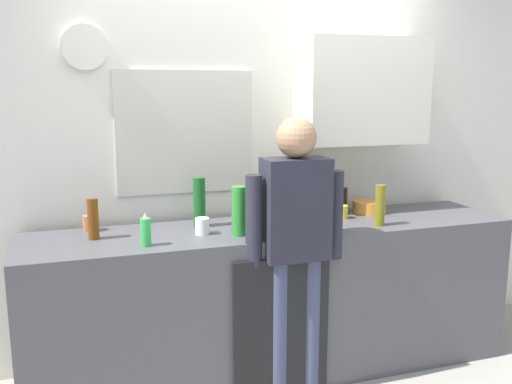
# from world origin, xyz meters

# --- Properties ---
(kitchen_counter) EXTENTS (2.95, 0.64, 0.93)m
(kitchen_counter) POSITION_xyz_m (0.00, 0.30, 0.46)
(kitchen_counter) COLOR #4C4C51
(kitchen_counter) RESTS_ON ground_plane
(dishwasher_panel) EXTENTS (0.56, 0.02, 0.84)m
(dishwasher_panel) POSITION_xyz_m (-0.09, -0.03, 0.42)
(dishwasher_panel) COLOR black
(dishwasher_panel) RESTS_ON ground_plane
(back_wall_assembly) EXTENTS (4.55, 0.42, 2.60)m
(back_wall_assembly) POSITION_xyz_m (0.08, 0.70, 1.36)
(back_wall_assembly) COLOR silver
(back_wall_assembly) RESTS_ON ground_plane
(coffee_maker) EXTENTS (0.20, 0.20, 0.33)m
(coffee_maker) POSITION_xyz_m (0.35, 0.54, 1.08)
(coffee_maker) COLOR black
(coffee_maker) RESTS_ON kitchen_counter
(bottle_amber_beer) EXTENTS (0.06, 0.06, 0.23)m
(bottle_amber_beer) POSITION_xyz_m (-1.05, 0.35, 1.04)
(bottle_amber_beer) COLOR brown
(bottle_amber_beer) RESTS_ON kitchen_counter
(bottle_green_wine) EXTENTS (0.07, 0.07, 0.30)m
(bottle_green_wine) POSITION_xyz_m (-0.44, 0.44, 1.08)
(bottle_green_wine) COLOR #195923
(bottle_green_wine) RESTS_ON kitchen_counter
(bottle_olive_oil) EXTENTS (0.06, 0.06, 0.25)m
(bottle_olive_oil) POSITION_xyz_m (0.60, 0.13, 1.05)
(bottle_olive_oil) COLOR olive
(bottle_olive_oil) RESTS_ON kitchen_counter
(bottle_red_vinegar) EXTENTS (0.06, 0.06, 0.22)m
(bottle_red_vinegar) POSITION_xyz_m (0.01, 0.17, 1.04)
(bottle_red_vinegar) COLOR maroon
(bottle_red_vinegar) RESTS_ON kitchen_counter
(bottle_clear_soda) EXTENTS (0.09, 0.09, 0.28)m
(bottle_clear_soda) POSITION_xyz_m (-0.27, 0.18, 1.07)
(bottle_clear_soda) COLOR #2D8C33
(bottle_clear_soda) RESTS_ON kitchen_counter
(bottle_dark_sauce) EXTENTS (0.06, 0.06, 0.18)m
(bottle_dark_sauce) POSITION_xyz_m (0.52, 0.46, 1.02)
(bottle_dark_sauce) COLOR black
(bottle_dark_sauce) RESTS_ON kitchen_counter
(cup_white_mug) EXTENTS (0.08, 0.08, 0.10)m
(cup_white_mug) POSITION_xyz_m (-0.46, 0.26, 0.98)
(cup_white_mug) COLOR white
(cup_white_mug) RESTS_ON kitchen_counter
(cup_yellow_cup) EXTENTS (0.07, 0.07, 0.09)m
(cup_yellow_cup) POSITION_xyz_m (0.47, 0.36, 0.97)
(cup_yellow_cup) COLOR yellow
(cup_yellow_cup) RESTS_ON kitchen_counter
(cup_terracotta_mug) EXTENTS (0.08, 0.08, 0.09)m
(cup_terracotta_mug) POSITION_xyz_m (-1.07, 0.54, 0.97)
(cup_terracotta_mug) COLOR #B26647
(cup_terracotta_mug) RESTS_ON kitchen_counter
(mixing_bowl) EXTENTS (0.22, 0.22, 0.08)m
(mixing_bowl) POSITION_xyz_m (0.72, 0.46, 0.97)
(mixing_bowl) COLOR orange
(mixing_bowl) RESTS_ON kitchen_counter
(dish_soap) EXTENTS (0.06, 0.06, 0.18)m
(dish_soap) POSITION_xyz_m (-0.80, 0.12, 1.01)
(dish_soap) COLOR green
(dish_soap) RESTS_ON kitchen_counter
(person_at_sink) EXTENTS (0.57, 0.22, 1.60)m
(person_at_sink) POSITION_xyz_m (0.00, 0.00, 0.95)
(person_at_sink) COLOR #3F4766
(person_at_sink) RESTS_ON ground_plane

